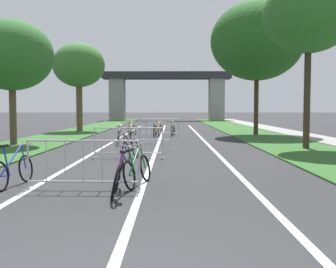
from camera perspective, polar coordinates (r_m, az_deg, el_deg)
The scene contains 24 objects.
grass_verge_left at distance 29.78m, azimuth -12.29°, elevation 0.37°, with size 3.44×62.18×0.05m, color #2D5B26.
grass_verge_right at distance 29.52m, azimuth 10.89°, elevation 0.36°, with size 3.44×62.18×0.05m, color #2D5B26.
sidewalk_path_right at distance 30.13m, azimuth 15.93°, elevation 0.38°, with size 1.94×62.18×0.08m, color gray.
lane_stripe_center at distance 21.61m, azimuth -1.17°, elevation -0.83°, with size 0.14×35.97×0.01m, color silver.
lane_stripe_right_lane at distance 21.67m, azimuth 5.00°, elevation -0.83°, with size 0.14×35.97×0.01m, color silver.
lane_stripe_left_lane at distance 21.81m, azimuth -7.30°, elevation -0.82°, with size 0.14×35.97×0.01m, color silver.
overpass_bridge at distance 55.01m, azimuth -0.17°, elevation 6.41°, with size 17.18×2.92×6.53m.
tree_left_maple_mid at distance 19.80m, azimuth -21.20°, elevation 10.29°, with size 3.73×3.73×5.67m.
tree_left_cypress_far at distance 30.23m, azimuth -12.46°, elevation 9.39°, with size 3.74×3.74×6.39m.
tree_right_oak_near at distance 17.98m, azimuth 19.24°, elevation 15.61°, with size 3.69×3.69×7.07m.
tree_right_pine_far at distance 26.10m, azimuth 12.44°, elevation 12.68°, with size 5.71×5.71×8.26m.
crowd_barrier_nearest at distance 8.56m, azimuth -11.84°, elevation -4.35°, with size 2.40×0.51×1.05m.
crowd_barrier_second at distance 13.84m, azimuth -5.57°, elevation -1.24°, with size 2.39×0.47×1.05m.
crowd_barrier_third at distance 19.22m, azimuth -3.10°, elevation 0.15°, with size 2.39×0.48×1.05m.
crowd_barrier_fourth at distance 24.62m, azimuth -1.19°, elevation 0.93°, with size 2.40×0.54×1.05m.
bicycle_white_0 at distance 19.01m, azimuth -6.99°, elevation -0.32°, with size 0.51×1.78×0.97m.
bicycle_yellow_1 at distance 25.22m, azimuth -5.11°, elevation 0.61°, with size 0.48×1.63×0.94m.
bicycle_green_2 at distance 8.92m, azimuth -4.36°, elevation -5.04°, with size 0.58×1.69×0.94m.
bicycle_blue_3 at distance 9.42m, azimuth -20.96°, elevation -4.76°, with size 0.51×1.71×0.94m.
bicycle_purple_4 at distance 7.97m, azimuth -7.08°, elevation -5.97°, with size 0.48×1.69×0.99m.
bicycle_teal_5 at distance 25.11m, azimuth -1.90°, elevation 0.61°, with size 0.46×1.67×0.97m.
bicycle_silver_6 at distance 24.98m, azimuth 0.67°, elevation 0.59°, with size 0.46×1.64×0.95m.
bicycle_black_7 at distance 13.31m, azimuth -5.29°, elevation -2.05°, with size 0.63×1.73×0.95m.
bicycle_orange_8 at distance 24.23m, azimuth -1.47°, elevation 0.53°, with size 0.69×1.62×0.94m.
Camera 1 is at (0.62, -3.55, 1.71)m, focal length 43.25 mm.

